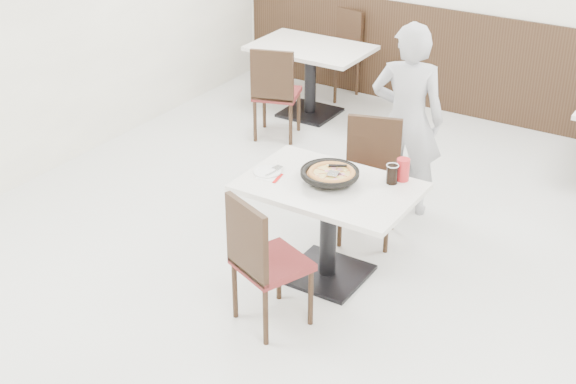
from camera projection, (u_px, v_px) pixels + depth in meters
The scene contains 19 objects.
floor at pixel (322, 276), 5.86m from camera, with size 7.00×7.00×0.00m, color silver.
wall_left at pixel (11, 26), 6.61m from camera, with size 0.04×7.00×2.80m, color beige.
wainscot_back at pixel (493, 70), 8.21m from camera, with size 5.90×0.03×1.10m, color black.
main_table at pixel (328, 231), 5.69m from camera, with size 1.20×0.80×0.75m, color silver, non-canonical shape.
chair_near at pixel (272, 260), 5.17m from camera, with size 0.42×0.42×0.95m, color black, non-canonical shape.
chair_far at pixel (369, 184), 6.13m from camera, with size 0.42×0.42×0.95m, color black, non-canonical shape.
trivet at pixel (327, 181), 5.52m from camera, with size 0.13×0.13×0.04m, color black.
pizza_pan at pixel (330, 176), 5.53m from camera, with size 0.37×0.37×0.01m, color black.
pizza at pixel (332, 175), 5.51m from camera, with size 0.34×0.34×0.02m, color #C27A32.
pizza_server at pixel (333, 173), 5.46m from camera, with size 0.07×0.09×0.00m, color silver.
napkin at pixel (269, 176), 5.63m from camera, with size 0.15×0.15×0.00m, color white.
side_plate at pixel (267, 172), 5.67m from camera, with size 0.20×0.20×0.01m, color white.
fork at pixel (274, 172), 5.65m from camera, with size 0.02×0.16×0.00m, color silver.
cola_glass at pixel (392, 175), 5.51m from camera, with size 0.08×0.08×0.13m, color black.
red_cup at pixel (403, 170), 5.54m from camera, with size 0.09×0.09×0.16m, color #B01E22.
diner_person at pixel (407, 120), 6.38m from camera, with size 0.59×0.38×1.61m, color silver.
bg_table_left at pixel (310, 81), 8.43m from camera, with size 1.20×0.80×0.75m, color silver, non-canonical shape.
bg_chair_left_near at pixel (277, 91), 7.87m from camera, with size 0.42×0.42×0.95m, color black, non-canonical shape.
bg_chair_left_far at pixel (335, 54), 8.89m from camera, with size 0.42×0.42×0.95m, color black, non-canonical shape.
Camera 1 is at (2.38, -4.28, 3.29)m, focal length 50.00 mm.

